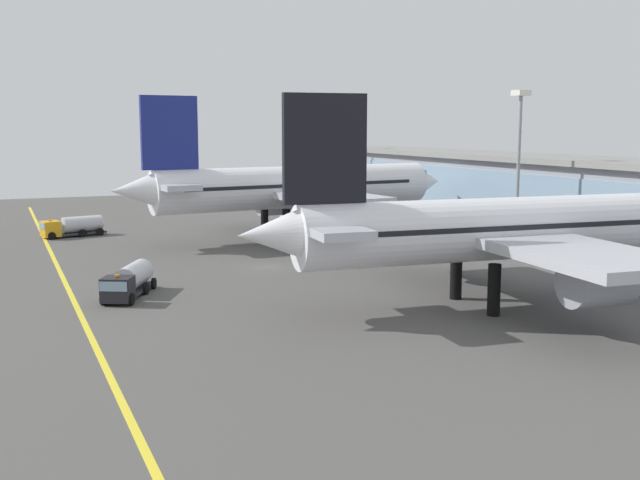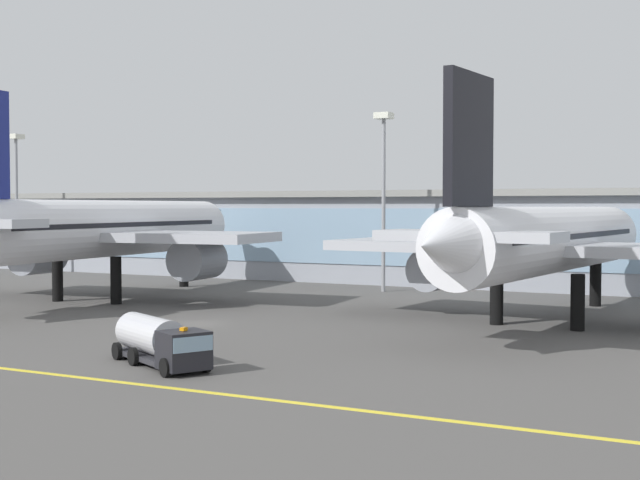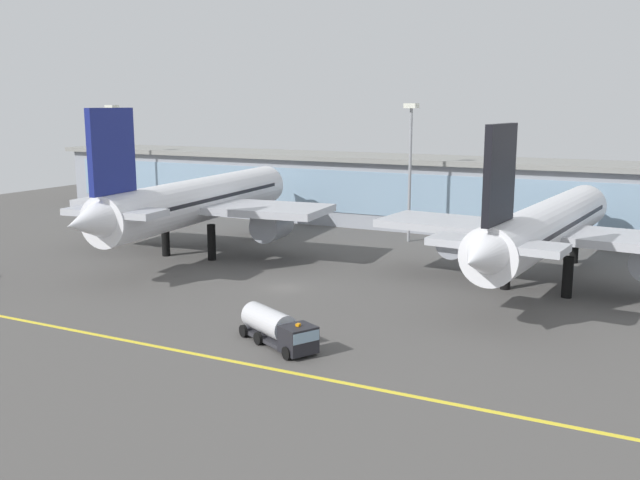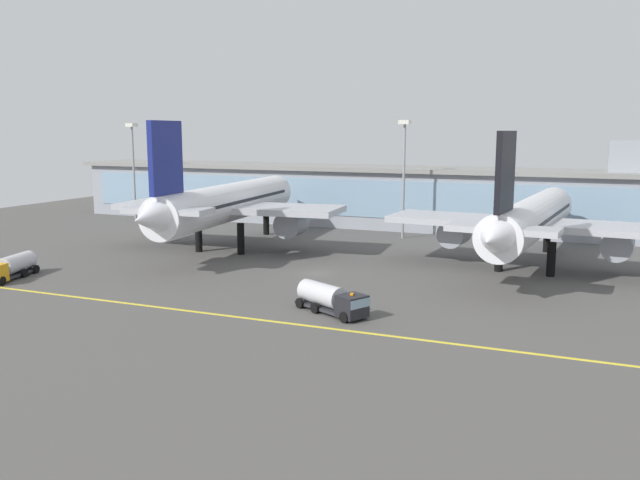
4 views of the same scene
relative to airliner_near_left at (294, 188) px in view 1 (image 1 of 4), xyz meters
name	(u,v)px [view 1 (image 1 of 4)]	position (x,y,z in m)	size (l,w,h in m)	color
ground_plane	(268,267)	(19.66, -10.95, -7.26)	(199.92, 199.92, 0.00)	#514F4C
taxiway_centreline_stripe	(65,283)	(19.66, -32.95, -7.25)	(159.93, 0.50, 0.01)	yellow
terminal_building	(591,199)	(21.58, 34.05, -0.99)	(145.80, 14.00, 16.88)	#9399A3
airliner_near_left	(294,188)	(0.00, 0.00, 0.00)	(36.63, 51.56, 19.81)	black
airliner_near_right	(504,230)	(45.21, 2.39, -0.48)	(38.94, 48.23, 18.52)	black
fuel_tanker_truck	(71,226)	(-14.56, -29.17, -5.75)	(4.70, 9.36, 2.90)	black
baggage_tug_near	(128,281)	(28.97, -28.03, -5.75)	(9.15, 6.32, 2.90)	black
apron_light_mast_centre	(332,139)	(-34.78, 21.28, 6.19)	(1.80, 1.80, 20.04)	gray
apron_light_mast_east	(519,145)	(22.31, 21.43, 6.35)	(1.80, 1.80, 20.32)	gray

